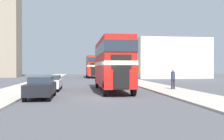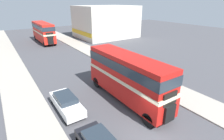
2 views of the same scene
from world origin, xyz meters
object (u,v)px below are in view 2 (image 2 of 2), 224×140
car_parked_mid (66,103)px  pedestrian_walking (167,76)px  double_decker_bus (127,74)px  bus_distant (43,31)px

car_parked_mid → pedestrian_walking: pedestrian_walking is taller
car_parked_mid → pedestrian_walking: bearing=-8.5°
double_decker_bus → bus_distant: 30.23m
double_decker_bus → car_parked_mid: 5.93m
double_decker_bus → bus_distant: size_ratio=0.94×
car_parked_mid → pedestrian_walking: (10.99, -1.65, 0.43)m
bus_distant → pedestrian_walking: (5.67, -30.37, -1.50)m
bus_distant → double_decker_bus: bearing=-89.9°
car_parked_mid → bus_distant: bearing=79.5°
car_parked_mid → pedestrian_walking: 11.12m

